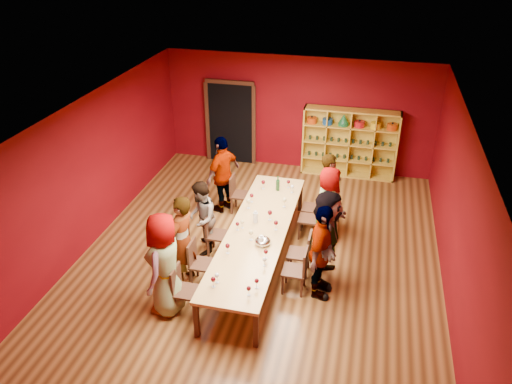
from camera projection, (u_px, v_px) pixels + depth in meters
The scene contains 42 objects.
room_shell at pixel (258, 195), 9.15m from camera, with size 7.10×9.10×3.04m.
tasting_table at pixel (258, 232), 9.53m from camera, with size 1.10×4.50×0.75m.
doorway at pixel (231, 122), 13.48m from camera, with size 1.40×0.17×2.30m.
shelving_unit at pixel (350, 140), 12.79m from camera, with size 2.40×0.40×1.80m.
chair_person_left_0 at pixel (183, 288), 8.40m from camera, with size 0.42×0.42×0.89m.
person_left_0 at pixel (165, 264), 8.25m from camera, with size 0.92×0.50×1.88m, color #141A39.
chair_person_left_1 at pixel (198, 260), 9.07m from camera, with size 0.42×0.42×0.89m.
person_left_1 at pixel (182, 241), 8.94m from camera, with size 0.65×0.47×1.78m, color pink.
chair_person_left_2 at pixel (215, 232), 9.91m from camera, with size 0.42×0.42×0.89m.
person_left_2 at pixel (201, 218), 9.83m from camera, with size 0.75×0.41×1.55m, color #4A4A4E.
chair_person_left_4 at pixel (237, 192), 11.35m from camera, with size 0.42×0.42×0.89m.
person_left_4 at pixel (223, 174), 11.22m from camera, with size 1.06×0.48×1.82m, color white.
chair_person_right_1 at pixel (299, 268), 8.87m from camera, with size 0.42×0.42×0.89m.
person_right_1 at pixel (321, 252), 8.59m from camera, with size 1.06×0.48×1.81m, color #505056.
chair_person_right_2 at pixel (303, 251), 9.32m from camera, with size 0.42×0.42×0.89m.
person_right_2 at pixel (326, 236), 9.04m from camera, with size 1.68×0.48×1.82m, color #587AB6.
chair_person_right_3 at pixel (313, 217), 10.41m from camera, with size 0.42×0.42×0.89m.
person_right_3 at pixel (328, 205), 10.19m from camera, with size 0.81×0.44×1.65m, color #556FAF.
chair_person_right_4 at pixel (316, 206), 10.80m from camera, with size 0.42×0.42×0.89m.
person_right_4 at pixel (329, 192), 10.57m from camera, with size 0.64×0.46×1.74m, color #505056.
wine_glass_0 at pixel (270, 213), 9.74m from camera, with size 0.09×0.09×0.22m.
wine_glass_1 at pixel (217, 276), 8.06m from camera, with size 0.08×0.08×0.19m.
wine_glass_2 at pixel (292, 187), 10.73m from camera, with size 0.08×0.08×0.19m.
wine_glass_3 at pixel (264, 260), 8.45m from camera, with size 0.07×0.07×0.18m.
wine_glass_4 at pixel (213, 280), 7.96m from camera, with size 0.08×0.08×0.20m.
wine_glass_5 at pixel (251, 233), 9.13m from camera, with size 0.09×0.09×0.22m.
wine_glass_6 at pixel (249, 289), 7.79m from camera, with size 0.07×0.07×0.18m.
wine_glass_7 at pixel (249, 201), 10.14m from camera, with size 0.09×0.09×0.22m.
wine_glass_8 at pixel (276, 223), 9.43m from camera, with size 0.08×0.08×0.21m.
wine_glass_9 at pixel (257, 281), 7.95m from camera, with size 0.07×0.07×0.18m.
wine_glass_10 at pixel (252, 196), 10.37m from camera, with size 0.08×0.08×0.20m.
wine_glass_11 at pixel (288, 182), 10.93m from camera, with size 0.08×0.08×0.19m.
wine_glass_12 at pixel (237, 224), 9.43m from camera, with size 0.07×0.07×0.18m.
wine_glass_13 at pixel (263, 182), 10.88m from camera, with size 0.09×0.09×0.21m.
wine_glass_14 at pixel (228, 246), 8.77m from camera, with size 0.08×0.08×0.21m.
wine_glass_15 at pixel (284, 200), 10.18m from camera, with size 0.09×0.09×0.22m.
wine_glass_16 at pixel (266, 252), 8.63m from camera, with size 0.08×0.08×0.19m.
wine_glass_17 at pixel (242, 222), 9.50m from camera, with size 0.07×0.07×0.18m.
spittoon_bowl at pixel (263, 241), 9.05m from camera, with size 0.29×0.29×0.16m, color silver.
carafe_a at pixel (256, 217), 9.69m from camera, with size 0.10×0.10×0.25m.
carafe_b at pixel (261, 242), 8.97m from camera, with size 0.12×0.12×0.24m.
wine_bottle at pixel (278, 185), 10.83m from camera, with size 0.10×0.10×0.34m.
Camera 1 is at (1.84, -7.77, 5.96)m, focal length 35.00 mm.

